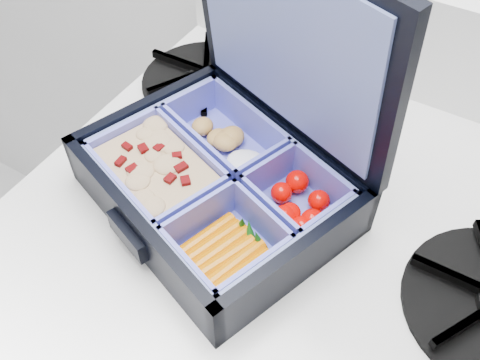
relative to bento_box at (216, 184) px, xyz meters
The scene contains 3 objects.
bento_box is the anchor object (origin of this frame).
burner_grate_rear 0.19m from the bento_box, 126.00° to the left, with size 0.16×0.16×0.02m, color black.
fork 0.14m from the bento_box, 77.34° to the left, with size 0.03×0.20×0.01m, color #A8A8A8, non-canonical shape.
Camera 1 is at (-0.40, 1.40, 1.25)m, focal length 40.00 mm.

